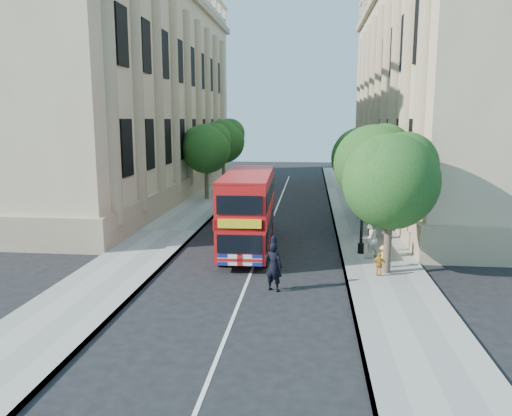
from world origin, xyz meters
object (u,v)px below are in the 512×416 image
(police_constable, at_px, (274,267))
(woman_pedestrian, at_px, (370,238))
(double_decker_bus, at_px, (248,209))
(lamp_post, at_px, (362,205))
(box_van, at_px, (236,200))

(police_constable, bearing_deg, woman_pedestrian, -108.22)
(double_decker_bus, height_order, woman_pedestrian, double_decker_bus)
(police_constable, xyz_separation_m, woman_pedestrian, (4.17, 4.78, 0.08))
(double_decker_bus, distance_m, woman_pedestrian, 6.12)
(lamp_post, bearing_deg, box_van, 131.79)
(police_constable, bearing_deg, lamp_post, -102.06)
(lamp_post, xyz_separation_m, woman_pedestrian, (0.32, -0.73, -1.46))
(woman_pedestrian, bearing_deg, box_van, -89.99)
(police_constable, distance_m, woman_pedestrian, 6.34)
(box_van, relative_size, police_constable, 2.43)
(lamp_post, bearing_deg, woman_pedestrian, -66.60)
(double_decker_bus, height_order, box_van, double_decker_bus)
(lamp_post, relative_size, woman_pedestrian, 2.77)
(police_constable, relative_size, woman_pedestrian, 1.04)
(double_decker_bus, bearing_deg, lamp_post, -7.00)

